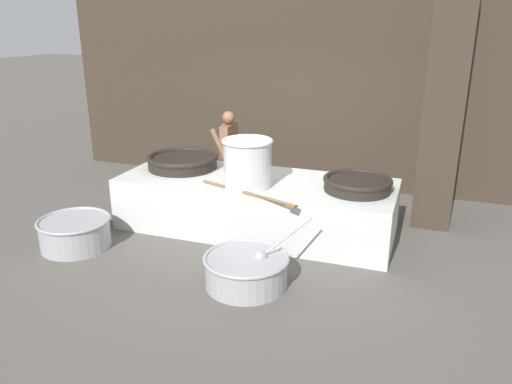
% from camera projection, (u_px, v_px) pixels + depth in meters
% --- Properties ---
extents(ground_plane, '(60.00, 60.00, 0.00)m').
position_uv_depth(ground_plane, '(256.00, 228.00, 7.36)').
color(ground_plane, '#56514C').
extents(back_wall, '(9.17, 0.24, 4.20)m').
position_uv_depth(back_wall, '(302.00, 68.00, 8.83)').
color(back_wall, '#382D23').
rests_on(back_wall, ground_plane).
extents(support_pillar, '(0.54, 0.54, 4.20)m').
position_uv_depth(support_pillar, '(447.00, 82.00, 6.85)').
color(support_pillar, '#382D23').
rests_on(support_pillar, ground_plane).
extents(hearth_platform, '(3.92, 1.47, 0.75)m').
position_uv_depth(hearth_platform, '(256.00, 204.00, 7.23)').
color(hearth_platform, silver).
rests_on(hearth_platform, ground_plane).
extents(giant_wok_near, '(1.09, 1.09, 0.21)m').
position_uv_depth(giant_wok_near, '(183.00, 161.00, 7.63)').
color(giant_wok_near, black).
rests_on(giant_wok_near, hearth_platform).
extents(giant_wok_far, '(0.92, 0.92, 0.18)m').
position_uv_depth(giant_wok_far, '(358.00, 183.00, 6.62)').
color(giant_wok_far, black).
rests_on(giant_wok_far, hearth_platform).
extents(stock_pot, '(0.69, 0.69, 0.65)m').
position_uv_depth(stock_pot, '(248.00, 162.00, 6.72)').
color(stock_pot, silver).
rests_on(stock_pot, hearth_platform).
extents(stirring_paddle, '(1.50, 0.60, 0.04)m').
position_uv_depth(stirring_paddle, '(250.00, 194.00, 6.47)').
color(stirring_paddle, brown).
rests_on(stirring_paddle, hearth_platform).
extents(cook, '(0.35, 0.54, 1.50)m').
position_uv_depth(cook, '(229.00, 152.00, 8.34)').
color(cook, brown).
rests_on(cook, ground_plane).
extents(prep_bowl_vegetables, '(1.16, 1.00, 0.78)m').
position_uv_depth(prep_bowl_vegetables, '(246.00, 269.00, 5.73)').
color(prep_bowl_vegetables, '#9E9EA3').
rests_on(prep_bowl_vegetables, ground_plane).
extents(prep_bowl_meat, '(0.96, 0.96, 0.40)m').
position_uv_depth(prep_bowl_meat, '(75.00, 231.00, 6.69)').
color(prep_bowl_meat, '#9E9EA3').
rests_on(prep_bowl_meat, ground_plane).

